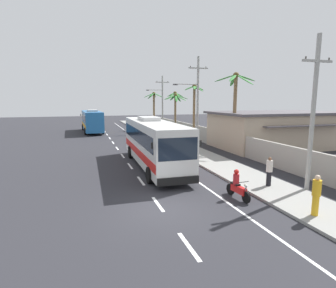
% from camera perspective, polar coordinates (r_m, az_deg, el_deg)
% --- Properties ---
extents(ground_plane, '(160.00, 160.00, 0.00)m').
position_cam_1_polar(ground_plane, '(13.25, -1.33, -13.51)').
color(ground_plane, '#28282D').
extents(sidewalk_kerb, '(3.20, 90.00, 0.14)m').
position_cam_1_polar(sidewalk_kerb, '(24.54, 7.50, -2.75)').
color(sidewalk_kerb, gray).
rests_on(sidewalk_kerb, ground).
extents(lane_markings, '(3.56, 71.00, 0.01)m').
position_cam_1_polar(lane_markings, '(27.14, -5.26, -1.70)').
color(lane_markings, white).
rests_on(lane_markings, ground).
extents(boundary_wall, '(0.24, 60.00, 1.90)m').
position_cam_1_polar(boundary_wall, '(29.59, 10.96, 0.94)').
color(boundary_wall, '#9E998E').
rests_on(boundary_wall, ground).
extents(coach_bus_foreground, '(3.06, 12.29, 3.77)m').
position_cam_1_polar(coach_bus_foreground, '(21.03, -3.15, 0.56)').
color(coach_bus_foreground, silver).
rests_on(coach_bus_foreground, ground).
extents(coach_bus_far_lane, '(3.36, 10.65, 3.63)m').
position_cam_1_polar(coach_bus_far_lane, '(45.27, -15.63, 4.78)').
color(coach_bus_far_lane, '#2366A8').
rests_on(coach_bus_far_lane, ground).
extents(motorcycle_beside_bus, '(0.56, 1.96, 1.54)m').
position_cam_1_polar(motorcycle_beside_bus, '(14.86, 14.36, -8.66)').
color(motorcycle_beside_bus, black).
rests_on(motorcycle_beside_bus, ground).
extents(motorcycle_trailing, '(0.56, 1.96, 1.65)m').
position_cam_1_polar(motorcycle_trailing, '(31.17, -3.19, 0.99)').
color(motorcycle_trailing, black).
rests_on(motorcycle_trailing, ground).
extents(pedestrian_near_kerb, '(0.36, 0.36, 1.62)m').
position_cam_1_polar(pedestrian_near_kerb, '(30.23, 3.81, 1.33)').
color(pedestrian_near_kerb, '#75388E').
rests_on(pedestrian_near_kerb, sidewalk_kerb).
extents(pedestrian_midwalk, '(0.36, 0.36, 1.81)m').
position_cam_1_polar(pedestrian_midwalk, '(13.56, 28.64, -9.22)').
color(pedestrian_midwalk, gold).
rests_on(pedestrian_midwalk, sidewalk_kerb).
extents(pedestrian_far_walk, '(0.36, 0.36, 1.72)m').
position_cam_1_polar(pedestrian_far_walk, '(16.99, 20.45, -5.28)').
color(pedestrian_far_walk, black).
rests_on(pedestrian_far_walk, sidewalk_kerb).
extents(utility_pole_nearest, '(1.94, 0.24, 8.55)m').
position_cam_1_polar(utility_pole_nearest, '(16.84, 28.11, 5.82)').
color(utility_pole_nearest, '#9E9E99').
rests_on(utility_pole_nearest, ground).
extents(utility_pole_mid, '(3.82, 0.24, 9.57)m').
position_cam_1_polar(utility_pole_mid, '(29.17, 6.06, 9.10)').
color(utility_pole_mid, '#9E9E99').
rests_on(utility_pole_mid, ground).
extents(utility_pole_far, '(3.74, 0.24, 8.85)m').
position_cam_1_polar(utility_pole_far, '(43.45, -1.29, 8.73)').
color(utility_pole_far, '#9E9E99').
rests_on(utility_pole_far, ground).
extents(palm_nearest, '(3.78, 3.69, 6.53)m').
position_cam_1_polar(palm_nearest, '(48.49, -2.98, 8.46)').
color(palm_nearest, brown).
rests_on(palm_nearest, ground).
extents(palm_second, '(2.69, 2.60, 7.08)m').
position_cam_1_polar(palm_second, '(34.44, 5.51, 8.73)').
color(palm_second, brown).
rests_on(palm_second, ground).
extents(palm_third, '(2.67, 2.79, 6.48)m').
position_cam_1_polar(palm_third, '(43.51, 1.48, 8.65)').
color(palm_third, brown).
rests_on(palm_third, ground).
extents(palm_fourth, '(3.61, 3.44, 6.08)m').
position_cam_1_polar(palm_fourth, '(40.42, 1.60, 8.50)').
color(palm_fourth, brown).
rests_on(palm_fourth, ground).
extents(palm_farthest, '(3.79, 3.82, 7.75)m').
position_cam_1_polar(palm_farthest, '(27.40, 13.90, 9.12)').
color(palm_farthest, brown).
rests_on(palm_farthest, ground).
extents(roadside_building, '(13.29, 8.67, 3.86)m').
position_cam_1_polar(roadside_building, '(31.96, 21.39, 2.88)').
color(roadside_building, tan).
rests_on(roadside_building, ground).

